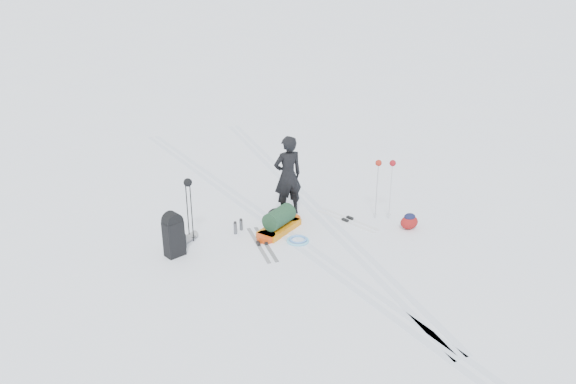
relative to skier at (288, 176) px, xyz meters
name	(u,v)px	position (x,y,z in m)	size (l,w,h in m)	color
ground	(289,236)	(-0.54, -1.09, -0.98)	(200.00, 200.00, 0.00)	white
snow_hill_backdrop	(356,298)	(62.15, 82.93, -70.00)	(359.50, 192.00, 162.45)	silver
ski_tracks	(295,216)	(0.08, -0.22, -0.97)	(3.38, 17.97, 0.01)	silver
skier	(288,176)	(0.00, 0.00, 0.00)	(0.71, 0.47, 1.96)	black
pulk_sled	(279,223)	(-0.61, -0.75, -0.76)	(1.48, 1.08, 0.56)	orange
expedition_rucksack	(175,234)	(-2.98, -0.69, -0.53)	(0.91, 0.84, 0.97)	black
ski_poles_black	(188,190)	(-2.52, -0.30, 0.22)	(0.20, 0.18, 1.46)	black
ski_poles_silver	(385,170)	(1.86, -1.28, 0.25)	(0.43, 0.31, 1.47)	#B1B3B8
touring_skis_grey	(262,244)	(-1.24, -1.16, -0.96)	(0.52, 1.70, 0.06)	gray
touring_skis_white	(347,220)	(1.07, -1.00, -0.96)	(0.75, 1.76, 0.06)	silver
rope_coil	(298,240)	(-0.48, -1.39, -0.95)	(0.58, 0.58, 0.06)	#62C5EE
small_daypack	(409,221)	(2.07, -2.01, -0.80)	(0.50, 0.43, 0.37)	maroon
thermos_pair	(238,226)	(-1.45, -0.36, -0.84)	(0.28, 0.21, 0.30)	#54555B
stuff_sack	(276,213)	(-0.37, -0.09, -0.86)	(0.46, 0.39, 0.24)	black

